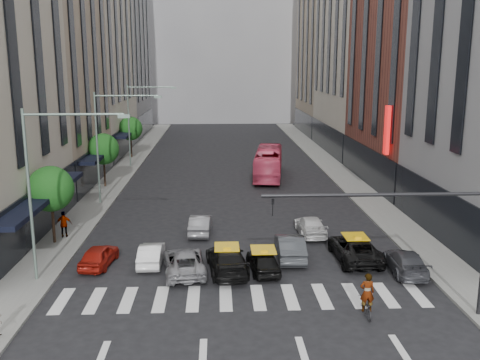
{
  "coord_description": "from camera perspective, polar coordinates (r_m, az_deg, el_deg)",
  "views": [
    {
      "loc": [
        -1.38,
        -23.04,
        11.31
      ],
      "look_at": [
        0.1,
        10.5,
        4.0
      ],
      "focal_mm": 40.0,
      "sensor_mm": 36.0,
      "label": 1
    }
  ],
  "objects": [
    {
      "name": "streetlamp_near",
      "position": [
        28.9,
        -19.93,
        0.76
      ],
      "size": [
        5.38,
        0.25,
        9.0
      ],
      "color": "gray",
      "rests_on": "sidewalk_left"
    },
    {
      "name": "building_far",
      "position": [
        108.25,
        -1.86,
        15.82
      ],
      "size": [
        30.0,
        10.0,
        36.0
      ],
      "primitive_type": "cube",
      "color": "gray",
      "rests_on": "ground"
    },
    {
      "name": "tree_far",
      "position": [
        66.31,
        -11.6,
        5.4
      ],
      "size": [
        2.88,
        2.88,
        4.95
      ],
      "color": "black",
      "rests_on": "sidewalk_left"
    },
    {
      "name": "building_left_d",
      "position": [
        89.49,
        -12.99,
        14.34
      ],
      "size": [
        8.0,
        18.0,
        30.0
      ],
      "primitive_type": "cube",
      "color": "gray",
      "rests_on": "ground"
    },
    {
      "name": "motorcycle",
      "position": [
        25.73,
        13.32,
        -13.09
      ],
      "size": [
        0.6,
        1.63,
        0.85
      ],
      "primitive_type": "imported",
      "rotation": [
        0.0,
        0.0,
        3.12
      ],
      "color": "black",
      "rests_on": "ground"
    },
    {
      "name": "building_left_b",
      "position": [
        53.38,
        -20.02,
        12.3
      ],
      "size": [
        8.0,
        16.0,
        24.0
      ],
      "primitive_type": "cube",
      "color": "tan",
      "rests_on": "ground"
    },
    {
      "name": "car_red",
      "position": [
        31.77,
        -14.82,
        -7.8
      ],
      "size": [
        1.92,
        3.81,
        1.25
      ],
      "primitive_type": "imported",
      "rotation": [
        0.0,
        0.0,
        3.02
      ],
      "color": "#9B170E",
      "rests_on": "ground"
    },
    {
      "name": "pedestrian_far",
      "position": [
        36.98,
        -18.26,
        -4.5
      ],
      "size": [
        1.08,
        0.58,
        1.75
      ],
      "primitive_type": "imported",
      "rotation": [
        0.0,
        0.0,
        3.3
      ],
      "color": "gray",
      "rests_on": "sidewalk_left"
    },
    {
      "name": "ground",
      "position": [
        25.7,
        0.83,
        -13.82
      ],
      "size": [
        160.0,
        160.0,
        0.0
      ],
      "primitive_type": "plane",
      "color": "black",
      "rests_on": "ground"
    },
    {
      "name": "building_right_d",
      "position": [
        89.97,
        9.54,
        13.83
      ],
      "size": [
        8.0,
        18.0,
        28.0
      ],
      "primitive_type": "cube",
      "color": "tan",
      "rests_on": "ground"
    },
    {
      "name": "taxi_left",
      "position": [
        29.86,
        -1.41,
        -8.48
      ],
      "size": [
        2.58,
        5.18,
        1.44
      ],
      "primitive_type": "imported",
      "rotation": [
        0.0,
        0.0,
        3.26
      ],
      "color": "black",
      "rests_on": "ground"
    },
    {
      "name": "rider",
      "position": [
        25.19,
        13.47,
        -10.32
      ],
      "size": [
        0.68,
        0.45,
        1.83
      ],
      "primitive_type": "imported",
      "rotation": [
        0.0,
        0.0,
        3.12
      ],
      "color": "gray",
      "rests_on": "motorcycle"
    },
    {
      "name": "tree_mid",
      "position": [
        50.71,
        -14.38,
        3.21
      ],
      "size": [
        2.88,
        2.88,
        4.95
      ],
      "color": "black",
      "rests_on": "sidewalk_left"
    },
    {
      "name": "car_row2_right",
      "position": [
        36.48,
        7.52,
        -4.86
      ],
      "size": [
        1.78,
        4.3,
        1.25
      ],
      "primitive_type": "imported",
      "rotation": [
        0.0,
        0.0,
        3.15
      ],
      "color": "silver",
      "rests_on": "ground"
    },
    {
      "name": "taxi_right",
      "position": [
        32.3,
        12.14,
        -7.15
      ],
      "size": [
        2.48,
        5.19,
        1.43
      ],
      "primitive_type": "imported",
      "rotation": [
        0.0,
        0.0,
        3.16
      ],
      "color": "black",
      "rests_on": "ground"
    },
    {
      "name": "building_left_c",
      "position": [
        71.1,
        -15.94,
        17.23
      ],
      "size": [
        8.0,
        20.0,
        36.0
      ],
      "primitive_type": "cube",
      "color": "beige",
      "rests_on": "ground"
    },
    {
      "name": "traffic_signal",
      "position": [
        24.79,
        19.1,
        -4.42
      ],
      "size": [
        10.1,
        0.2,
        6.0
      ],
      "color": "black",
      "rests_on": "ground"
    },
    {
      "name": "car_grey_mid",
      "position": [
        31.99,
        5.36,
        -7.08
      ],
      "size": [
        1.67,
        4.48,
        1.46
      ],
      "primitive_type": "imported",
      "rotation": [
        0.0,
        0.0,
        3.11
      ],
      "color": "#373A3D",
      "rests_on": "ground"
    },
    {
      "name": "bus",
      "position": [
        54.14,
        3.06,
        1.81
      ],
      "size": [
        3.88,
        10.92,
        2.98
      ],
      "primitive_type": "imported",
      "rotation": [
        0.0,
        0.0,
        3.01
      ],
      "color": "#D53E5F",
      "rests_on": "ground"
    },
    {
      "name": "streetlamp_far",
      "position": [
        59.91,
        -10.91,
        6.89
      ],
      "size": [
        5.38,
        0.25,
        9.0
      ],
      "color": "gray",
      "rests_on": "sidewalk_left"
    },
    {
      "name": "car_row2_left",
      "position": [
        36.49,
        -4.23,
        -4.73
      ],
      "size": [
        1.58,
        4.03,
        1.31
      ],
      "primitive_type": "imported",
      "rotation": [
        0.0,
        0.0,
        3.09
      ],
      "color": "gray",
      "rests_on": "ground"
    },
    {
      "name": "taxi_center",
      "position": [
        29.94,
        2.49,
        -8.62
      ],
      "size": [
        1.88,
        3.86,
        1.27
      ],
      "primitive_type": "imported",
      "rotation": [
        0.0,
        0.0,
        3.25
      ],
      "color": "black",
      "rests_on": "ground"
    },
    {
      "name": "sidewalk_right",
      "position": [
        55.72,
        10.89,
        0.43
      ],
      "size": [
        3.0,
        96.0,
        0.15
      ],
      "primitive_type": "cube",
      "color": "slate",
      "rests_on": "ground"
    },
    {
      "name": "car_grey_curb",
      "position": [
        31.17,
        17.25,
        -8.33
      ],
      "size": [
        2.05,
        4.44,
        1.26
      ],
      "primitive_type": "imported",
      "rotation": [
        0.0,
        0.0,
        3.07
      ],
      "color": "#3D3E44",
      "rests_on": "ground"
    },
    {
      "name": "building_right_b",
      "position": [
        53.33,
        18.15,
        13.51
      ],
      "size": [
        8.0,
        18.0,
        26.0
      ],
      "primitive_type": "cube",
      "color": "brown",
      "rests_on": "ground"
    },
    {
      "name": "sidewalk_left",
      "position": [
        55.15,
        -13.05,
        0.21
      ],
      "size": [
        3.0,
        96.0,
        0.15
      ],
      "primitive_type": "cube",
      "color": "slate",
      "rests_on": "ground"
    },
    {
      "name": "streetlamp_mid",
      "position": [
        44.23,
        -13.86,
        4.91
      ],
      "size": [
        5.38,
        0.25,
        9.0
      ],
      "color": "gray",
      "rests_on": "sidewalk_left"
    },
    {
      "name": "tree_near",
      "position": [
        35.48,
        -19.55,
        -0.9
      ],
      "size": [
        2.88,
        2.88,
        4.95
      ],
      "color": "black",
      "rests_on": "sidewalk_left"
    },
    {
      "name": "car_silver",
      "position": [
        29.9,
        -5.96,
        -8.66
      ],
      "size": [
        2.78,
        4.96,
        1.31
      ],
      "primitive_type": "imported",
      "rotation": [
        0.0,
        0.0,
        3.27
      ],
      "color": "gray",
      "rests_on": "ground"
    },
    {
      "name": "car_white_front",
      "position": [
        31.45,
        -9.44,
        -7.78
      ],
      "size": [
        1.3,
        3.7,
        1.22
      ],
      "primitive_type": "imported",
      "rotation": [
        0.0,
        0.0,
        3.15
      ],
      "color": "white",
      "rests_on": "ground"
    },
    {
      "name": "liberty_sign",
      "position": [
        45.56,
        15.42,
        5.15
      ],
      "size": [
        0.3,
        0.7,
        4.0
      ],
      "color": "red",
      "rests_on": "ground"
    }
  ]
}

